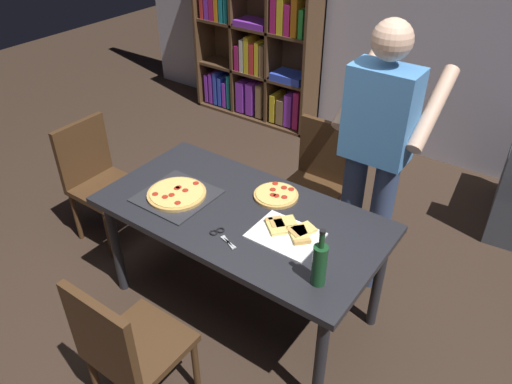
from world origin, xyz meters
TOP-DOWN VIEW (x-y plane):
  - ground_plane at (0.00, 0.00)m, footprint 12.00×12.00m
  - back_wall at (0.00, 2.60)m, footprint 6.40×0.10m
  - dining_table at (0.00, 0.00)m, footprint 1.65×0.85m
  - chair_near_camera at (-0.00, -0.91)m, footprint 0.42×0.42m
  - chair_far_side at (0.00, 0.91)m, footprint 0.42×0.42m
  - chair_left_end at (-1.31, 0.00)m, footprint 0.42×0.42m
  - bookshelf at (-1.57, 2.37)m, footprint 1.40×0.35m
  - person_serving_pizza at (0.48, 0.69)m, footprint 0.55×0.54m
  - pepperoni_pizza_on_tray at (-0.40, -0.10)m, footprint 0.41×0.41m
  - pizza_slices_on_towel at (0.32, -0.01)m, footprint 0.36×0.29m
  - wine_bottle at (0.64, -0.24)m, footprint 0.07×0.07m
  - kitchen_scissors at (0.05, -0.23)m, footprint 0.20×0.12m
  - second_pizza_plain at (0.08, 0.24)m, footprint 0.27×0.27m

SIDE VIEW (x-z plane):
  - ground_plane at x=0.00m, z-range 0.00..0.00m
  - chair_near_camera at x=0.00m, z-range 0.06..0.96m
  - chair_far_side at x=0.00m, z-range 0.06..0.96m
  - chair_left_end at x=-1.31m, z-range 0.06..0.96m
  - dining_table at x=0.00m, z-range 0.30..1.05m
  - kitchen_scissors at x=0.05m, z-range 0.75..0.76m
  - second_pizza_plain at x=0.08m, z-range 0.75..0.78m
  - pizza_slices_on_towel at x=0.32m, z-range 0.75..0.78m
  - pepperoni_pizza_on_tray at x=-0.40m, z-range 0.75..0.78m
  - wine_bottle at x=0.64m, z-range 0.71..1.03m
  - bookshelf at x=-1.57m, z-range -0.04..1.91m
  - person_serving_pizza at x=0.48m, z-range 0.12..1.87m
  - back_wall at x=0.00m, z-range 0.00..2.80m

